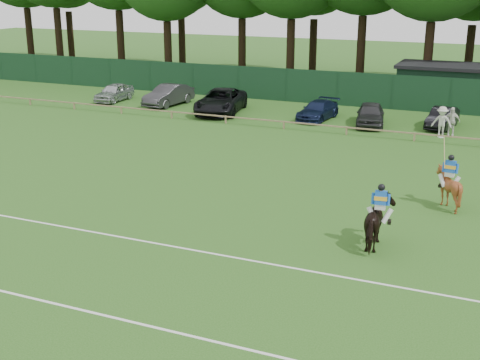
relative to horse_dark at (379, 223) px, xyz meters
The scene contains 18 objects.
ground 6.58m from the horse_dark, 163.67° to the right, with size 160.00×160.00×0.00m, color #1E4C14.
horse_dark is the anchor object (origin of this frame).
horse_chestnut 5.52m from the horse_dark, 71.58° to the left, with size 1.34×1.51×1.67m, color brown.
sedan_silver 31.58m from the horse_dark, 140.66° to the left, with size 1.59×3.95×1.35m, color #B5B9BB.
sedan_grey 28.19m from the horse_dark, 134.41° to the left, with size 1.61×4.62×1.52m, color #333235.
suv_black 24.34m from the horse_dark, 128.06° to the left, with size 2.74×5.93×1.65m, color black.
sedan_navy 21.32m from the horse_dark, 112.44° to the left, with size 1.72×4.24×1.23m, color #121C3B.
hatch_grey 19.81m from the horse_dark, 103.22° to the left, with size 1.71×4.25×1.45m, color #2D2D30.
estate_black 20.41m from the horse_dark, 90.65° to the left, with size 1.33×3.83×1.26m, color black.
spectator_left 17.83m from the horse_dark, 89.95° to the left, with size 1.18×0.68×1.83m, color beige.
spectator_mid 18.44m from the horse_dark, 88.44° to the left, with size 1.01×0.42×1.72m, color silver.
rider_dark 0.78m from the horse_dark, 83.20° to the right, with size 0.93×0.42×1.41m.
rider_chestnut 5.55m from the horse_dark, 71.59° to the left, with size 0.94×0.62×2.05m.
pitch_lines 8.27m from the horse_dark, 139.55° to the right, with size 60.00×5.10×0.01m.
pitch_rail 17.34m from the horse_dark, 111.15° to the left, with size 62.10×0.10×0.50m.
perimeter_fence 25.94m from the horse_dark, 103.96° to the left, with size 92.08×0.08×2.50m.
utility_shed 28.18m from the horse_dark, 90.52° to the left, with size 8.40×4.40×3.04m.
tree_row 33.45m from the horse_dark, 97.31° to the left, with size 96.00×12.00×21.00m, color #26561C, non-canonical shape.
Camera 1 is at (10.06, -19.09, 8.96)m, focal length 48.00 mm.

